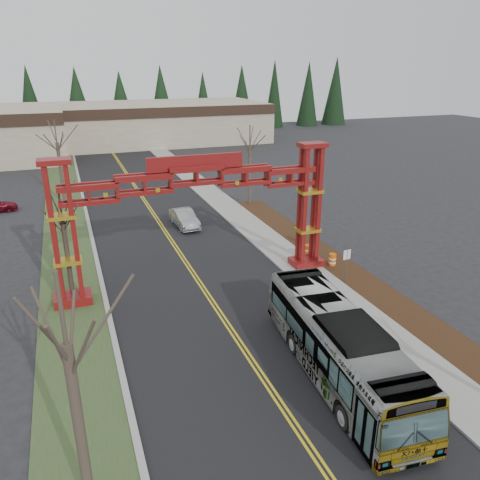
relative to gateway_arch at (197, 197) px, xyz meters
name	(u,v)px	position (x,y,z in m)	size (l,w,h in m)	color
road	(176,247)	(0.00, 7.00, -5.97)	(12.00, 110.00, 0.02)	black
lane_line_left	(174,247)	(-0.12, 7.00, -5.96)	(0.12, 100.00, 0.01)	yellow
lane_line_right	(177,247)	(0.12, 7.00, -5.96)	(0.12, 100.00, 0.01)	yellow
curb_right	(247,237)	(6.15, 7.00, -5.91)	(0.30, 110.00, 0.15)	#A1A19C
sidewalk_right	(263,235)	(7.60, 7.00, -5.91)	(2.60, 110.00, 0.14)	gray
landscape_strip	(403,311)	(10.20, -8.00, -5.92)	(2.60, 50.00, 0.12)	#301D10
grass_median	(70,261)	(-8.00, 7.00, -5.94)	(4.00, 110.00, 0.08)	#334A25
curb_left	(96,257)	(-6.15, 7.00, -5.91)	(0.30, 110.00, 0.15)	#A1A19C
gateway_arch	(197,197)	(0.00, 0.00, 0.00)	(18.20, 1.60, 8.90)	#600E0C
retail_building_east	(160,122)	(10.00, 61.95, -2.47)	(38.00, 20.30, 7.00)	tan
conifer_treeline	(99,103)	(0.25, 74.00, 0.50)	(116.10, 5.60, 13.00)	black
transit_bus	(339,346)	(3.28, -11.84, -4.33)	(2.77, 11.86, 3.30)	#B4B7BC
silver_sedan	(184,218)	(1.94, 11.73, -5.22)	(1.62, 4.65, 1.53)	#A5A8AD
bare_tree_median_near	(67,346)	(-8.00, -15.04, 0.27)	(3.46, 3.46, 8.58)	#382D26
bare_tree_median_mid	(63,222)	(-8.00, 0.58, -0.91)	(2.91, 2.91, 7.03)	#382D26
bare_tree_median_far	(57,143)	(-8.00, 22.73, 0.41)	(3.35, 3.35, 8.65)	#382D26
bare_tree_right_far	(250,147)	(10.00, 16.21, -0.01)	(3.21, 3.21, 8.13)	#382D26
street_sign	(347,260)	(9.06, -3.45, -4.25)	(0.55, 0.10, 2.41)	#3F3F44
barrel_south	(332,260)	(9.72, -0.72, -5.48)	(0.54, 0.54, 1.00)	#DA5E0C
barrel_mid	(308,252)	(8.81, 1.25, -5.44)	(0.59, 0.59, 1.08)	#DA5E0C
barrel_north	(300,238)	(9.66, 4.25, -5.53)	(0.49, 0.49, 0.90)	#DA5E0C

